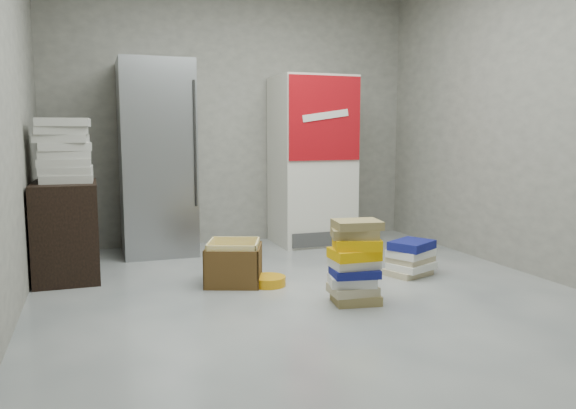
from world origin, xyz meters
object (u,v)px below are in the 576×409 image
(coke_cooler, at_px, (312,161))
(cardboard_box, at_px, (234,266))
(wood_shelf, at_px, (67,230))
(steel_fridge, at_px, (157,159))
(phonebook_stack_main, at_px, (355,262))

(coke_cooler, relative_size, cardboard_box, 3.27)
(wood_shelf, distance_m, cardboard_box, 1.45)
(steel_fridge, distance_m, coke_cooler, 1.65)
(wood_shelf, height_order, cardboard_box, wood_shelf)
(coke_cooler, relative_size, wood_shelf, 2.25)
(wood_shelf, bearing_deg, steel_fridge, 41.31)
(steel_fridge, relative_size, cardboard_box, 3.46)
(coke_cooler, distance_m, phonebook_stack_main, 2.32)
(wood_shelf, distance_m, phonebook_stack_main, 2.43)
(cardboard_box, bearing_deg, wood_shelf, 172.95)
(steel_fridge, relative_size, wood_shelf, 2.37)
(phonebook_stack_main, relative_size, cardboard_box, 1.08)
(steel_fridge, relative_size, phonebook_stack_main, 3.19)
(phonebook_stack_main, bearing_deg, cardboard_box, 140.56)
(coke_cooler, bearing_deg, cardboard_box, -131.41)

